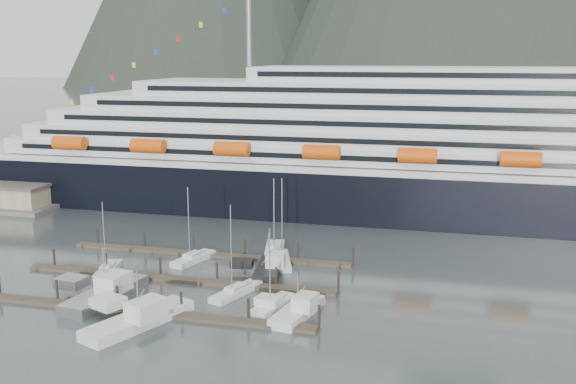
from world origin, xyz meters
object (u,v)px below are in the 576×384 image
at_px(trawler_c, 138,318).
at_px(trawler_d, 297,310).
at_px(cruise_ship, 437,158).
at_px(sailboat_g, 282,261).
at_px(sailboat_c, 193,259).
at_px(trawler_a, 104,293).
at_px(trawler_e, 268,268).
at_px(sailboat_h, 273,306).
at_px(sailboat_d, 236,292).
at_px(sailboat_f, 274,251).
at_px(sailboat_b, 108,270).

height_order(trawler_c, trawler_d, trawler_c).
xyz_separation_m(cruise_ship, sailboat_g, (-22.20, -39.85, -11.62)).
height_order(sailboat_c, trawler_d, sailboat_c).
bearing_deg(trawler_a, sailboat_c, -7.40).
relative_size(trawler_d, trawler_e, 1.01).
xyz_separation_m(sailboat_c, sailboat_h, (18.07, -16.50, -0.01)).
distance_m(sailboat_c, sailboat_h, 24.47).
bearing_deg(sailboat_d, sailboat_f, 19.56).
distance_m(sailboat_b, trawler_a, 11.76).
relative_size(sailboat_g, sailboat_h, 1.26).
bearing_deg(sailboat_g, trawler_d, -178.65).
bearing_deg(sailboat_b, sailboat_f, -66.18).
xyz_separation_m(sailboat_b, sailboat_g, (24.47, 11.27, 0.03)).
bearing_deg(trawler_e, trawler_c, 148.07).
relative_size(trawler_c, trawler_e, 1.39).
bearing_deg(trawler_c, sailboat_h, -34.25).
bearing_deg(trawler_a, trawler_e, -41.42).
relative_size(sailboat_g, trawler_c, 0.93).
distance_m(sailboat_c, trawler_c, 26.30).
xyz_separation_m(sailboat_c, sailboat_d, (11.64, -12.78, -0.01)).
bearing_deg(trawler_a, sailboat_d, -61.87).
bearing_deg(sailboat_b, sailboat_h, -118.07).
relative_size(sailboat_c, sailboat_f, 0.94).
height_order(sailboat_d, sailboat_h, sailboat_d).
height_order(cruise_ship, trawler_e, cruise_ship).
xyz_separation_m(sailboat_d, trawler_e, (1.73, 9.79, 0.49)).
relative_size(sailboat_b, trawler_d, 1.03).
bearing_deg(cruise_ship, sailboat_c, -130.45).
distance_m(sailboat_h, trawler_d, 4.01).
relative_size(sailboat_c, trawler_e, 1.14).
distance_m(sailboat_c, sailboat_d, 17.29).
height_order(trawler_a, trawler_c, trawler_a).
height_order(sailboat_d, trawler_e, sailboat_d).
xyz_separation_m(sailboat_d, sailboat_g, (2.39, 15.42, 0.02)).
bearing_deg(sailboat_f, sailboat_c, 110.58).
bearing_deg(trawler_e, sailboat_f, 1.59).
bearing_deg(sailboat_h, trawler_a, 110.63).
bearing_deg(trawler_e, sailboat_b, 94.64).
distance_m(sailboat_g, trawler_e, 5.69).
relative_size(cruise_ship, trawler_a, 13.80).
height_order(sailboat_b, trawler_c, sailboat_b).
xyz_separation_m(sailboat_g, trawler_e, (-0.67, -5.63, 0.48)).
relative_size(sailboat_b, trawler_c, 0.75).
xyz_separation_m(sailboat_h, trawler_c, (-14.61, -9.57, 0.56)).
distance_m(sailboat_c, trawler_d, 28.32).
distance_m(sailboat_b, sailboat_h, 29.57).
relative_size(sailboat_b, trawler_e, 1.04).
bearing_deg(sailboat_h, sailboat_c, 61.87).
xyz_separation_m(sailboat_g, sailboat_h, (4.03, -19.14, -0.02)).
relative_size(sailboat_d, sailboat_f, 0.99).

